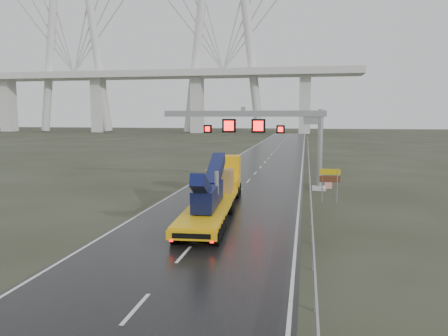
% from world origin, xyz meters
% --- Properties ---
extents(ground, '(400.00, 400.00, 0.00)m').
position_xyz_m(ground, '(0.00, 0.00, 0.00)').
color(ground, '#2A2C1F').
rests_on(ground, ground).
extents(road, '(11.00, 200.00, 0.02)m').
position_xyz_m(road, '(0.00, 40.00, 0.01)').
color(road, black).
rests_on(road, ground).
extents(guardrail, '(0.20, 140.00, 1.40)m').
position_xyz_m(guardrail, '(6.10, 30.00, 0.70)').
color(guardrail, '#92949A').
rests_on(guardrail, ground).
extents(sign_gantry, '(14.90, 1.20, 7.42)m').
position_xyz_m(sign_gantry, '(2.10, 17.99, 5.61)').
color(sign_gantry, silver).
rests_on(sign_gantry, ground).
extents(heavy_haul_truck, '(3.60, 16.99, 3.96)m').
position_xyz_m(heavy_haul_truck, '(-0.47, 8.54, 1.53)').
color(heavy_haul_truck, '#FDA30E').
rests_on(heavy_haul_truck, ground).
extents(exit_sign_pair, '(1.55, 0.09, 2.66)m').
position_xyz_m(exit_sign_pair, '(7.51, 12.20, 1.86)').
color(exit_sign_pair, '#9A9DA3').
rests_on(exit_sign_pair, ground).
extents(striped_barrier, '(0.70, 0.55, 1.05)m').
position_xyz_m(striped_barrier, '(7.74, 18.93, 0.53)').
color(striped_barrier, red).
rests_on(striped_barrier, ground).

